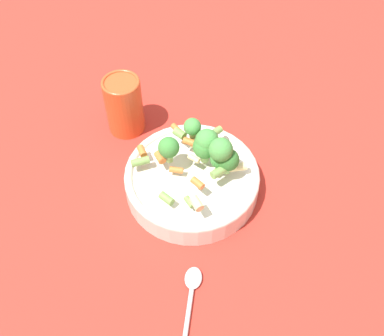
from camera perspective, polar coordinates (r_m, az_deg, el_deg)
name	(u,v)px	position (r m, az deg, el deg)	size (l,w,h in m)	color
ground_plane	(192,188)	(0.78, 0.00, -2.55)	(3.00, 3.00, 0.00)	#B72D23
bowl	(192,179)	(0.76, 0.00, -1.45)	(0.23, 0.23, 0.05)	silver
pasta_salad	(205,150)	(0.72, 1.61, 2.29)	(0.17, 0.17, 0.08)	#8CB766
cup	(124,105)	(0.84, -8.64, 7.95)	(0.07, 0.07, 0.11)	#CC4C23
spoon	(190,300)	(0.68, -0.22, -16.39)	(0.15, 0.10, 0.01)	silver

